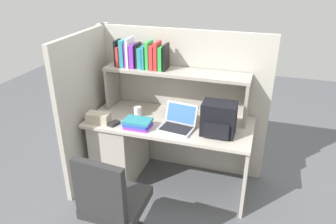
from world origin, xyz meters
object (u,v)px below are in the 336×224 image
backpack (219,119)px  computer_mouse (114,124)px  paper_cup (137,112)px  office_chair (114,212)px  laptop (178,123)px  tissue_box (98,118)px

backpack → computer_mouse: bearing=-172.8°
paper_cup → office_chair: 1.06m
laptop → office_chair: bearing=-107.0°
paper_cup → tissue_box: paper_cup is taller
backpack → office_chair: (-0.64, -0.86, -0.48)m
backpack → laptop: bearing=179.3°
laptop → paper_cup: size_ratio=3.18×
office_chair → tissue_box: bearing=-51.2°
laptop → tissue_box: laptop is taller
tissue_box → office_chair: bearing=-59.4°
laptop → backpack: 0.38m
computer_mouse → paper_cup: 0.28m
computer_mouse → paper_cup: (0.14, 0.24, 0.04)m
backpack → computer_mouse: 0.98m
office_chair → backpack: bearing=-121.6°
laptop → backpack: (0.37, -0.00, 0.10)m
tissue_box → office_chair: office_chair is taller
computer_mouse → laptop: bearing=30.6°
laptop → computer_mouse: size_ratio=3.29×
backpack → tissue_box: backpack is taller
office_chair → computer_mouse: bearing=-60.9°
computer_mouse → backpack: bearing=25.8°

